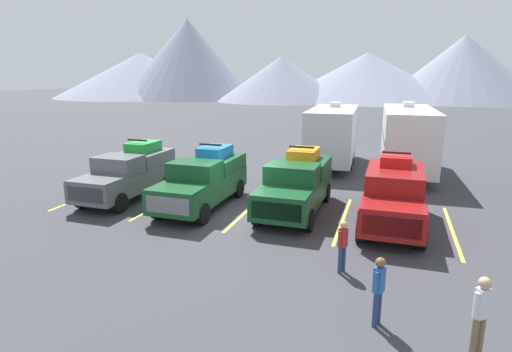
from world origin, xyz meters
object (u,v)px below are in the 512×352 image
object	(u,v)px
person_a	(343,243)
pickup_truck_c	(296,183)
person_b	(481,311)
pickup_truck_d	(393,194)
pickup_truck_b	(203,179)
person_c	(379,287)
pickup_truck_a	(130,172)
camper_trailer_a	(333,133)
camper_trailer_b	(407,137)

from	to	relation	value
person_a	pickup_truck_c	bearing A→B (deg)	116.03
person_b	pickup_truck_d	bearing A→B (deg)	102.84
pickup_truck_b	person_c	distance (m)	10.04
person_a	pickup_truck_a	bearing A→B (deg)	155.33
pickup_truck_c	pickup_truck_d	distance (m)	3.79
pickup_truck_a	camper_trailer_a	distance (m)	12.30
pickup_truck_b	camper_trailer_a	bearing A→B (deg)	67.44
person_b	person_c	bearing A→B (deg)	166.08
camper_trailer_b	pickup_truck_a	bearing A→B (deg)	-144.02
pickup_truck_d	person_b	xyz separation A→B (m)	(1.67, -7.34, -0.20)
person_c	person_b	bearing A→B (deg)	-13.92
pickup_truck_b	person_a	distance (m)	7.75
camper_trailer_b	person_a	xyz separation A→B (m)	(-1.90, -13.32, -1.19)
person_a	person_c	xyz separation A→B (m)	(1.05, -2.34, 0.05)
camper_trailer_a	pickup_truck_c	bearing A→B (deg)	-90.88
pickup_truck_d	camper_trailer_a	distance (m)	10.29
pickup_truck_a	camper_trailer_b	world-z (taller)	camper_trailer_b
camper_trailer_a	camper_trailer_b	bearing A→B (deg)	-10.94
person_c	camper_trailer_b	bearing A→B (deg)	86.89
pickup_truck_b	camper_trailer_b	xyz separation A→B (m)	(8.23, 8.85, 0.92)
pickup_truck_a	pickup_truck_b	bearing A→B (deg)	-2.41
pickup_truck_c	camper_trailer_a	size ratio (longest dim) A/B	0.67
pickup_truck_d	camper_trailer_b	world-z (taller)	camper_trailer_b
camper_trailer_a	camper_trailer_b	xyz separation A→B (m)	(4.22, -0.81, 0.07)
pickup_truck_c	person_b	distance (m)	9.54
pickup_truck_b	pickup_truck_c	size ratio (longest dim) A/B	0.99
camper_trailer_a	person_b	bearing A→B (deg)	-72.68
pickup_truck_a	pickup_truck_b	world-z (taller)	pickup_truck_b
pickup_truck_a	person_a	world-z (taller)	pickup_truck_a
pickup_truck_d	camper_trailer_b	size ratio (longest dim) A/B	0.59
pickup_truck_c	person_c	world-z (taller)	pickup_truck_c
pickup_truck_d	camper_trailer_a	bearing A→B (deg)	110.61
pickup_truck_a	person_a	distance (m)	11.09
pickup_truck_c	pickup_truck_d	size ratio (longest dim) A/B	1.05
pickup_truck_c	person_c	xyz separation A→B (m)	(3.51, -7.37, -0.22)
camper_trailer_b	person_c	bearing A→B (deg)	-93.11
pickup_truck_a	person_b	xyz separation A→B (m)	(13.04, -7.44, -0.15)
pickup_truck_a	pickup_truck_c	bearing A→B (deg)	3.07
person_c	pickup_truck_b	bearing A→B (deg)	137.32
pickup_truck_a	pickup_truck_c	size ratio (longest dim) A/B	0.97
pickup_truck_c	camper_trailer_b	bearing A→B (deg)	62.25
pickup_truck_b	pickup_truck_d	distance (m)	7.63
person_b	person_a	bearing A→B (deg)	136.52
pickup_truck_a	person_a	size ratio (longest dim) A/B	3.52
camper_trailer_a	pickup_truck_d	bearing A→B (deg)	-69.39
camper_trailer_a	person_b	distance (m)	17.78
camper_trailer_b	person_c	xyz separation A→B (m)	(-0.85, -15.65, -1.13)
person_b	camper_trailer_b	bearing A→B (deg)	93.79
pickup_truck_b	person_b	world-z (taller)	pickup_truck_b
pickup_truck_c	pickup_truck_d	world-z (taller)	pickup_truck_d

